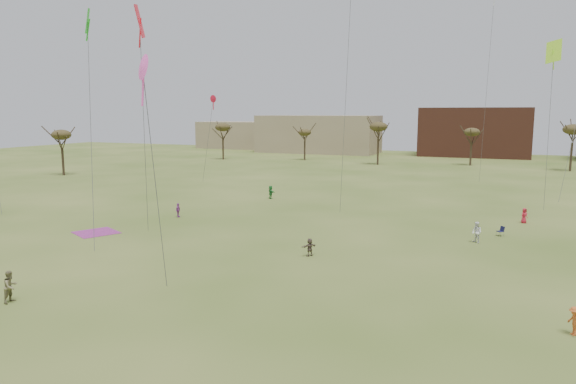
% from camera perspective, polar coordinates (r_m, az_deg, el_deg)
% --- Properties ---
extents(ground, '(260.00, 260.00, 0.00)m').
position_cam_1_polar(ground, '(27.42, -10.25, -14.99)').
color(ground, '#3D591B').
rests_on(ground, ground).
extents(spectator_fore_b, '(0.81, 0.99, 1.88)m').
position_cam_1_polar(spectator_fore_b, '(34.92, -27.75, -9.01)').
color(spectator_fore_b, '#807851').
rests_on(spectator_fore_b, ground).
extents(spectator_fore_c, '(1.08, 1.29, 1.39)m').
position_cam_1_polar(spectator_fore_c, '(40.60, 2.35, -5.97)').
color(spectator_fore_c, brown).
rests_on(spectator_fore_c, ground).
extents(flyer_mid_b, '(0.87, 1.07, 1.45)m').
position_cam_1_polar(flyer_mid_b, '(30.28, 28.47, -12.14)').
color(flyer_mid_b, '#CC5F26').
rests_on(flyer_mid_b, ground).
extents(spectator_mid_d, '(0.50, 0.92, 1.49)m').
position_cam_1_polar(spectator_mid_d, '(56.55, -11.77, -1.93)').
color(spectator_mid_d, '#A245A5').
rests_on(spectator_mid_d, ground).
extents(spectator_mid_e, '(1.10, 1.09, 1.80)m').
position_cam_1_polar(spectator_mid_e, '(47.30, 19.69, -4.13)').
color(spectator_mid_e, white).
rests_on(spectator_mid_e, ground).
extents(flyer_far_a, '(1.49, 1.40, 1.68)m').
position_cam_1_polar(flyer_far_a, '(67.20, -1.88, -0.01)').
color(flyer_far_a, '#2B8238').
rests_on(flyer_far_a, ground).
extents(flyer_far_b, '(0.86, 0.86, 1.51)m').
position_cam_1_polar(flyer_far_b, '(57.43, 24.13, -2.34)').
color(flyer_far_b, red).
rests_on(flyer_far_b, ground).
extents(blanket_plum, '(4.65, 4.65, 0.03)m').
position_cam_1_polar(blanket_plum, '(51.51, -19.99, -4.14)').
color(blanket_plum, '#9F3189').
rests_on(blanket_plum, ground).
extents(camp_chair_right, '(0.74, 0.74, 0.87)m').
position_cam_1_polar(camp_chair_right, '(50.75, 21.92, -4.14)').
color(camp_chair_right, '#141437').
rests_on(camp_chair_right, ground).
extents(tree_line, '(117.44, 49.32, 8.91)m').
position_cam_1_polar(tree_line, '(101.48, 13.61, 6.22)').
color(tree_line, '#3A2B1E').
rests_on(tree_line, ground).
extents(building_tan, '(32.00, 14.00, 10.00)m').
position_cam_1_polar(building_tan, '(144.57, 3.29, 6.26)').
color(building_tan, '#937F60').
rests_on(building_tan, ground).
extents(building_brick, '(26.00, 16.00, 12.00)m').
position_cam_1_polar(building_brick, '(141.25, 19.56, 6.13)').
color(building_brick, brown).
rests_on(building_brick, ground).
extents(building_tan_west, '(20.00, 12.00, 8.00)m').
position_cam_1_polar(building_tan_west, '(163.43, -5.86, 6.15)').
color(building_tan_west, '#937F60').
rests_on(building_tan_west, ground).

